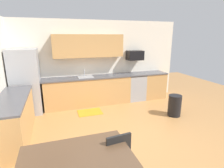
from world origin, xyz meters
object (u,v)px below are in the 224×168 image
oven_range (135,87)px  chair_near_table (122,161)px  microwave (135,55)px  trash_bin (175,105)px  dining_table (77,161)px  refrigerator (26,82)px

oven_range → chair_near_table: 4.02m
microwave → trash_bin: microwave is taller
dining_table → trash_bin: size_ratio=2.33×
trash_bin → dining_table: bearing=-146.6°
refrigerator → microwave: size_ratio=3.44×
refrigerator → trash_bin: size_ratio=3.09×
microwave → chair_near_table: 4.24m
oven_range → microwave: (-0.00, 0.10, 1.10)m
dining_table → chair_near_table: bearing=1.6°
microwave → chair_near_table: (-1.89, -3.65, -1.05)m
chair_near_table → trash_bin: chair_near_table is taller
oven_range → microwave: microwave is taller
chair_near_table → oven_range: bearing=62.0°
refrigerator → trash_bin: refrigerator is taller
microwave → dining_table: bearing=-124.4°
oven_range → refrigerator: bearing=-178.7°
chair_near_table → trash_bin: bearing=39.5°
chair_near_table → dining_table: bearing=-178.4°
oven_range → microwave: 1.11m
oven_range → trash_bin: (0.47, -1.60, -0.16)m
dining_table → chair_near_table: size_ratio=1.65×
trash_bin → oven_range: bearing=106.3°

